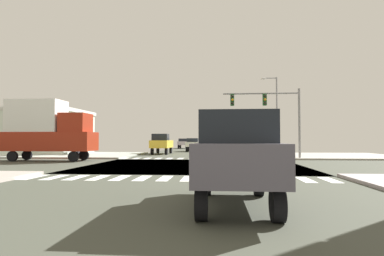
{
  "coord_description": "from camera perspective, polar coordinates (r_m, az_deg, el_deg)",
  "views": [
    {
      "loc": [
        1.56,
        -21.33,
        1.7
      ],
      "look_at": [
        -0.64,
        6.2,
        2.69
      ],
      "focal_mm": 30.22,
      "sensor_mm": 36.0,
      "label": 1
    }
  ],
  "objects": [
    {
      "name": "sidewalk_corner_nw",
      "position": [
        36.41,
        -19.06,
        -4.5
      ],
      "size": [
        12.0,
        12.0,
        0.14
      ],
      "color": "#999E94",
      "rests_on": "ground"
    },
    {
      "name": "bank_building",
      "position": [
        41.62,
        -25.33,
        -0.64
      ],
      "size": [
        11.77,
        8.55,
        5.13
      ],
      "color": "silver",
      "rests_on": "ground"
    },
    {
      "name": "crosswalk_far",
      "position": [
        28.74,
        0.96,
        -5.43
      ],
      "size": [
        13.5,
        2.0,
        0.01
      ],
      "color": "white",
      "rests_on": "ground"
    },
    {
      "name": "street_lamp",
      "position": [
        36.23,
        14.38,
        3.32
      ],
      "size": [
        1.78,
        0.32,
        8.49
      ],
      "color": "gray",
      "rests_on": "ground"
    },
    {
      "name": "crosswalk_near",
      "position": [
        14.25,
        -2.79,
        -8.88
      ],
      "size": [
        13.5,
        2.0,
        0.01
      ],
      "color": "white",
      "rests_on": "ground"
    },
    {
      "name": "sedan_crossing_2",
      "position": [
        61.39,
        -1.56,
        -2.58
      ],
      "size": [
        1.8,
        4.3,
        1.88
      ],
      "rotation": [
        0.0,
        0.0,
        3.14
      ],
      "color": "black",
      "rests_on": "ground"
    },
    {
      "name": "sidewalk_corner_ne",
      "position": [
        35.28,
        23.57,
        -4.52
      ],
      "size": [
        12.0,
        12.0,
        0.14
      ],
      "color": "#A09B91",
      "rests_on": "ground"
    },
    {
      "name": "box_truck_queued_1",
      "position": [
        28.36,
        -24.23,
        -0.12
      ],
      "size": [
        7.2,
        2.4,
        4.85
      ],
      "rotation": [
        0.0,
        0.0,
        4.71
      ],
      "color": "black",
      "rests_on": "ground"
    },
    {
      "name": "pickup_farside_1",
      "position": [
        37.95,
        -5.38,
        -2.65
      ],
      "size": [
        2.0,
        5.1,
        2.35
      ],
      "rotation": [
        0.0,
        0.0,
        3.14
      ],
      "color": "black",
      "rests_on": "ground"
    },
    {
      "name": "sedan_nearside_1",
      "position": [
        46.0,
        0.14,
        -2.77
      ],
      "size": [
        1.8,
        4.3,
        1.88
      ],
      "rotation": [
        0.0,
        0.0,
        3.14
      ],
      "color": "black",
      "rests_on": "ground"
    },
    {
      "name": "suv_leading_1",
      "position": [
        8.39,
        7.59,
        -4.13
      ],
      "size": [
        1.96,
        4.6,
        2.34
      ],
      "color": "black",
      "rests_on": "ground"
    },
    {
      "name": "ground",
      "position": [
        21.46,
        0.39,
        -6.66
      ],
      "size": [
        90.0,
        90.0,
        0.05
      ],
      "color": "#414439"
    },
    {
      "name": "traffic_signal_mast",
      "position": [
        28.92,
        13.37,
        3.63
      ],
      "size": [
        6.64,
        0.55,
        6.12
      ],
      "color": "gray",
      "rests_on": "ground"
    }
  ]
}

